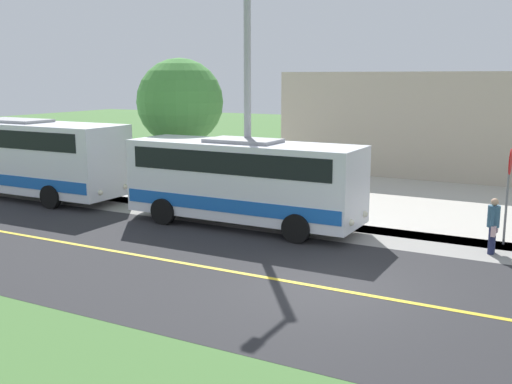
# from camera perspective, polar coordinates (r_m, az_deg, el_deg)

# --- Properties ---
(ground_plane) EXTENTS (120.00, 120.00, 0.00)m
(ground_plane) POSITION_cam_1_polar(r_m,az_deg,el_deg) (14.58, 7.01, -9.07)
(ground_plane) COLOR #477238
(road_surface) EXTENTS (8.00, 100.00, 0.01)m
(road_surface) POSITION_cam_1_polar(r_m,az_deg,el_deg) (14.58, 7.01, -9.05)
(road_surface) COLOR #28282B
(road_surface) RESTS_ON ground
(sidewalk) EXTENTS (2.40, 100.00, 0.01)m
(sidewalk) POSITION_cam_1_polar(r_m,az_deg,el_deg) (19.31, 12.66, -4.26)
(sidewalk) COLOR gray
(sidewalk) RESTS_ON ground
(road_centre_line) EXTENTS (0.16, 100.00, 0.00)m
(road_centre_line) POSITION_cam_1_polar(r_m,az_deg,el_deg) (14.58, 7.01, -9.04)
(road_centre_line) COLOR gold
(road_centre_line) RESTS_ON ground
(shuttle_bus_front) EXTENTS (2.56, 8.10, 2.93)m
(shuttle_bus_front) POSITION_cam_1_polar(r_m,az_deg,el_deg) (20.11, -1.20, 1.30)
(shuttle_bus_front) COLOR white
(shuttle_bus_front) RESTS_ON ground
(transit_bus_rear) EXTENTS (2.79, 10.40, 3.22)m
(transit_bus_rear) POSITION_cam_1_polar(r_m,az_deg,el_deg) (27.23, -21.62, 3.36)
(transit_bus_rear) COLOR white
(transit_bus_rear) RESTS_ON ground
(pedestrian_with_bags) EXTENTS (0.72, 0.34, 1.60)m
(pedestrian_with_bags) POSITION_cam_1_polar(r_m,az_deg,el_deg) (18.31, 21.47, -2.85)
(pedestrian_with_bags) COLOR #1E2347
(pedestrian_with_bags) RESTS_ON ground
(stop_sign) EXTENTS (0.76, 0.07, 2.88)m
(stop_sign) POSITION_cam_1_polar(r_m,az_deg,el_deg) (19.23, 22.74, 1.07)
(stop_sign) COLOR slate
(stop_sign) RESTS_ON ground
(street_light_pole) EXTENTS (1.97, 0.24, 8.62)m
(street_light_pole) POSITION_cam_1_polar(r_m,az_deg,el_deg) (20.28, -0.97, 10.20)
(street_light_pole) COLOR #9E9EA3
(street_light_pole) RESTS_ON ground
(tree_curbside) EXTENTS (3.49, 3.49, 5.69)m
(tree_curbside) POSITION_cam_1_polar(r_m,az_deg,el_deg) (24.81, -7.18, 8.38)
(tree_curbside) COLOR brown
(tree_curbside) RESTS_ON ground
(commercial_building) EXTENTS (10.00, 18.91, 5.18)m
(commercial_building) POSITION_cam_1_polar(r_m,az_deg,el_deg) (34.62, 20.48, 6.25)
(commercial_building) COLOR #B7A893
(commercial_building) RESTS_ON ground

